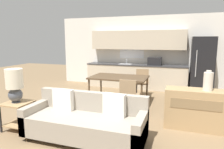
{
  "coord_description": "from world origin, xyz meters",
  "views": [
    {
      "loc": [
        1.56,
        -3.05,
        1.75
      ],
      "look_at": [
        0.01,
        1.5,
        0.95
      ],
      "focal_mm": 32.0,
      "sensor_mm": 36.0,
      "label": 1
    }
  ],
  "objects_px": {
    "dining_chair_far_right": "(142,81)",
    "credenza": "(194,109)",
    "couch": "(86,121)",
    "table_lamp": "(15,84)",
    "refrigerator": "(202,65)",
    "vase": "(208,81)",
    "dining_chair_near_right": "(129,94)",
    "side_table": "(18,111)",
    "dining_table": "(119,79)"
  },
  "relations": [
    {
      "from": "dining_chair_far_right",
      "to": "vase",
      "type": "bearing_deg",
      "value": -56.96
    },
    {
      "from": "couch",
      "to": "dining_chair_far_right",
      "type": "xyz_separation_m",
      "value": [
        0.42,
        3.17,
        0.16
      ]
    },
    {
      "from": "refrigerator",
      "to": "credenza",
      "type": "bearing_deg",
      "value": -97.15
    },
    {
      "from": "dining_chair_far_right",
      "to": "credenza",
      "type": "bearing_deg",
      "value": -60.5
    },
    {
      "from": "table_lamp",
      "to": "dining_table",
      "type": "bearing_deg",
      "value": 59.34
    },
    {
      "from": "dining_chair_far_right",
      "to": "refrigerator",
      "type": "bearing_deg",
      "value": 23.98
    },
    {
      "from": "refrigerator",
      "to": "table_lamp",
      "type": "relative_size",
      "value": 2.85
    },
    {
      "from": "vase",
      "to": "dining_chair_near_right",
      "type": "relative_size",
      "value": 0.46
    },
    {
      "from": "refrigerator",
      "to": "couch",
      "type": "xyz_separation_m",
      "value": [
        -2.25,
        -4.21,
        -0.61
      ]
    },
    {
      "from": "table_lamp",
      "to": "dining_chair_far_right",
      "type": "relative_size",
      "value": 0.77
    },
    {
      "from": "dining_chair_far_right",
      "to": "dining_chair_near_right",
      "type": "distance_m",
      "value": 1.7
    },
    {
      "from": "table_lamp",
      "to": "dining_chair_far_right",
      "type": "bearing_deg",
      "value": 59.56
    },
    {
      "from": "couch",
      "to": "dining_chair_far_right",
      "type": "height_order",
      "value": "dining_chair_far_right"
    },
    {
      "from": "credenza",
      "to": "dining_chair_near_right",
      "type": "relative_size",
      "value": 1.32
    },
    {
      "from": "dining_chair_far_right",
      "to": "dining_table",
      "type": "bearing_deg",
      "value": -125.65
    },
    {
      "from": "dining_chair_near_right",
      "to": "dining_chair_far_right",
      "type": "bearing_deg",
      "value": -87.57
    },
    {
      "from": "dining_table",
      "to": "credenza",
      "type": "height_order",
      "value": "credenza"
    },
    {
      "from": "couch",
      "to": "vase",
      "type": "bearing_deg",
      "value": 28.4
    },
    {
      "from": "side_table",
      "to": "table_lamp",
      "type": "xyz_separation_m",
      "value": [
        -0.02,
        -0.01,
        0.55
      ]
    },
    {
      "from": "refrigerator",
      "to": "dining_chair_far_right",
      "type": "height_order",
      "value": "refrigerator"
    },
    {
      "from": "refrigerator",
      "to": "dining_chair_far_right",
      "type": "relative_size",
      "value": 2.19
    },
    {
      "from": "credenza",
      "to": "side_table",
      "type": "bearing_deg",
      "value": -160.2
    },
    {
      "from": "dining_table",
      "to": "credenza",
      "type": "relative_size",
      "value": 1.38
    },
    {
      "from": "credenza",
      "to": "dining_chair_far_right",
      "type": "xyz_separation_m",
      "value": [
        -1.44,
        2.03,
        0.1
      ]
    },
    {
      "from": "couch",
      "to": "credenza",
      "type": "relative_size",
      "value": 1.86
    },
    {
      "from": "couch",
      "to": "table_lamp",
      "type": "height_order",
      "value": "table_lamp"
    },
    {
      "from": "refrigerator",
      "to": "side_table",
      "type": "bearing_deg",
      "value": -130.94
    },
    {
      "from": "dining_table",
      "to": "table_lamp",
      "type": "distance_m",
      "value": 2.76
    },
    {
      "from": "refrigerator",
      "to": "couch",
      "type": "bearing_deg",
      "value": -118.1
    },
    {
      "from": "dining_table",
      "to": "refrigerator",
      "type": "bearing_deg",
      "value": 39.51
    },
    {
      "from": "refrigerator",
      "to": "dining_chair_near_right",
      "type": "height_order",
      "value": "refrigerator"
    },
    {
      "from": "table_lamp",
      "to": "vase",
      "type": "bearing_deg",
      "value": 18.57
    },
    {
      "from": "refrigerator",
      "to": "credenza",
      "type": "distance_m",
      "value": 3.15
    },
    {
      "from": "dining_table",
      "to": "table_lamp",
      "type": "height_order",
      "value": "table_lamp"
    },
    {
      "from": "dining_table",
      "to": "dining_chair_far_right",
      "type": "bearing_deg",
      "value": 60.16
    },
    {
      "from": "side_table",
      "to": "dining_chair_near_right",
      "type": "xyz_separation_m",
      "value": [
        1.88,
        1.53,
        0.12
      ]
    },
    {
      "from": "dining_table",
      "to": "dining_chair_far_right",
      "type": "distance_m",
      "value": 1.03
    },
    {
      "from": "refrigerator",
      "to": "table_lamp",
      "type": "bearing_deg",
      "value": -131.04
    },
    {
      "from": "dining_table",
      "to": "table_lamp",
      "type": "bearing_deg",
      "value": -120.66
    },
    {
      "from": "refrigerator",
      "to": "vase",
      "type": "relative_size",
      "value": 4.79
    },
    {
      "from": "table_lamp",
      "to": "couch",
      "type": "bearing_deg",
      "value": 2.84
    },
    {
      "from": "refrigerator",
      "to": "side_table",
      "type": "height_order",
      "value": "refrigerator"
    },
    {
      "from": "side_table",
      "to": "dining_chair_far_right",
      "type": "distance_m",
      "value": 3.74
    },
    {
      "from": "dining_chair_far_right",
      "to": "dining_chair_near_right",
      "type": "height_order",
      "value": "same"
    },
    {
      "from": "side_table",
      "to": "credenza",
      "type": "distance_m",
      "value": 3.53
    },
    {
      "from": "refrigerator",
      "to": "couch",
      "type": "height_order",
      "value": "refrigerator"
    },
    {
      "from": "table_lamp",
      "to": "credenza",
      "type": "relative_size",
      "value": 0.58
    },
    {
      "from": "dining_table",
      "to": "vase",
      "type": "relative_size",
      "value": 4.0
    },
    {
      "from": "credenza",
      "to": "dining_chair_far_right",
      "type": "relative_size",
      "value": 1.32
    },
    {
      "from": "dining_table",
      "to": "couch",
      "type": "bearing_deg",
      "value": -88.05
    }
  ]
}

